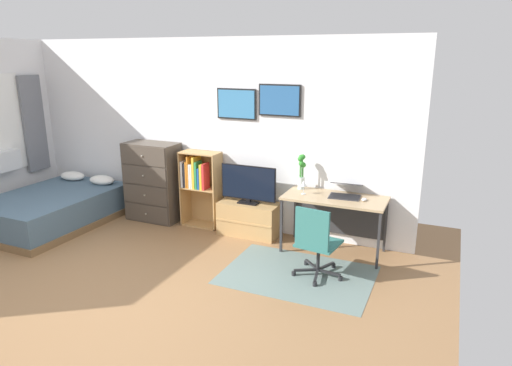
{
  "coord_description": "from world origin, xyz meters",
  "views": [
    {
      "loc": [
        3.36,
        -3.32,
        2.46
      ],
      "look_at": [
        1.24,
        1.5,
        0.97
      ],
      "focal_mm": 31.99,
      "sensor_mm": 36.0,
      "label": 1
    }
  ],
  "objects_px": {
    "desk": "(336,205)",
    "computer_mouse": "(364,199)",
    "office_chair": "(316,241)",
    "television": "(248,185)",
    "dresser": "(153,182)",
    "wine_glass": "(304,184)",
    "bed": "(53,208)",
    "bamboo_vase": "(302,170)",
    "tv_stand": "(249,219)",
    "bookshelf": "(199,182)",
    "laptop": "(346,191)"
  },
  "relations": [
    {
      "from": "bookshelf",
      "to": "wine_glass",
      "type": "distance_m",
      "value": 1.69
    },
    {
      "from": "desk",
      "to": "bamboo_vase",
      "type": "height_order",
      "value": "bamboo_vase"
    },
    {
      "from": "wine_glass",
      "to": "bed",
      "type": "bearing_deg",
      "value": -169.83
    },
    {
      "from": "desk",
      "to": "computer_mouse",
      "type": "height_order",
      "value": "computer_mouse"
    },
    {
      "from": "tv_stand",
      "to": "wine_glass",
      "type": "distance_m",
      "value": 1.06
    },
    {
      "from": "dresser",
      "to": "wine_glass",
      "type": "bearing_deg",
      "value": -2.9
    },
    {
      "from": "office_chair",
      "to": "dresser",
      "type": "bearing_deg",
      "value": 170.53
    },
    {
      "from": "dresser",
      "to": "television",
      "type": "height_order",
      "value": "dresser"
    },
    {
      "from": "dresser",
      "to": "bookshelf",
      "type": "relative_size",
      "value": 1.07
    },
    {
      "from": "desk",
      "to": "bamboo_vase",
      "type": "bearing_deg",
      "value": 169.05
    },
    {
      "from": "tv_stand",
      "to": "computer_mouse",
      "type": "bearing_deg",
      "value": -3.78
    },
    {
      "from": "bookshelf",
      "to": "laptop",
      "type": "distance_m",
      "value": 2.18
    },
    {
      "from": "bookshelf",
      "to": "laptop",
      "type": "height_order",
      "value": "bookshelf"
    },
    {
      "from": "bed",
      "to": "computer_mouse",
      "type": "distance_m",
      "value": 4.55
    },
    {
      "from": "dresser",
      "to": "bamboo_vase",
      "type": "relative_size",
      "value": 2.57
    },
    {
      "from": "television",
      "to": "computer_mouse",
      "type": "xyz_separation_m",
      "value": [
        1.6,
        -0.08,
        0.02
      ]
    },
    {
      "from": "bed",
      "to": "wine_glass",
      "type": "height_order",
      "value": "wine_glass"
    },
    {
      "from": "dresser",
      "to": "tv_stand",
      "type": "xyz_separation_m",
      "value": [
        1.6,
        0.02,
        -0.36
      ]
    },
    {
      "from": "office_chair",
      "to": "computer_mouse",
      "type": "distance_m",
      "value": 0.92
    },
    {
      "from": "computer_mouse",
      "to": "desk",
      "type": "bearing_deg",
      "value": 167.5
    },
    {
      "from": "bookshelf",
      "to": "bamboo_vase",
      "type": "distance_m",
      "value": 1.6
    },
    {
      "from": "office_chair",
      "to": "wine_glass",
      "type": "distance_m",
      "value": 0.96
    },
    {
      "from": "dresser",
      "to": "desk",
      "type": "distance_m",
      "value": 2.83
    },
    {
      "from": "television",
      "to": "bamboo_vase",
      "type": "distance_m",
      "value": 0.78
    },
    {
      "from": "bookshelf",
      "to": "bamboo_vase",
      "type": "height_order",
      "value": "bamboo_vase"
    },
    {
      "from": "bed",
      "to": "office_chair",
      "type": "height_order",
      "value": "office_chair"
    },
    {
      "from": "dresser",
      "to": "desk",
      "type": "xyz_separation_m",
      "value": [
        2.83,
        -0.01,
        0.01
      ]
    },
    {
      "from": "bed",
      "to": "bamboo_vase",
      "type": "distance_m",
      "value": 3.77
    },
    {
      "from": "bed",
      "to": "desk",
      "type": "height_order",
      "value": "desk"
    },
    {
      "from": "computer_mouse",
      "to": "dresser",
      "type": "bearing_deg",
      "value": 178.38
    },
    {
      "from": "tv_stand",
      "to": "wine_glass",
      "type": "relative_size",
      "value": 4.69
    },
    {
      "from": "dresser",
      "to": "wine_glass",
      "type": "relative_size",
      "value": 6.65
    },
    {
      "from": "office_chair",
      "to": "wine_glass",
      "type": "relative_size",
      "value": 4.78
    },
    {
      "from": "bookshelf",
      "to": "tv_stand",
      "type": "relative_size",
      "value": 1.32
    },
    {
      "from": "wine_glass",
      "to": "office_chair",
      "type": "bearing_deg",
      "value": -62.25
    },
    {
      "from": "laptop",
      "to": "computer_mouse",
      "type": "xyz_separation_m",
      "value": [
        0.26,
        -0.12,
        -0.05
      ]
    },
    {
      "from": "bookshelf",
      "to": "office_chair",
      "type": "bearing_deg",
      "value": -24.65
    },
    {
      "from": "computer_mouse",
      "to": "bamboo_vase",
      "type": "relative_size",
      "value": 0.22
    },
    {
      "from": "bed",
      "to": "television",
      "type": "xyz_separation_m",
      "value": [
        2.87,
        0.78,
        0.49
      ]
    },
    {
      "from": "dresser",
      "to": "bookshelf",
      "type": "distance_m",
      "value": 0.77
    },
    {
      "from": "laptop",
      "to": "bookshelf",
      "type": "bearing_deg",
      "value": 174.12
    },
    {
      "from": "office_chair",
      "to": "wine_glass",
      "type": "bearing_deg",
      "value": 125.64
    },
    {
      "from": "dresser",
      "to": "desk",
      "type": "bearing_deg",
      "value": -0.2
    },
    {
      "from": "tv_stand",
      "to": "bed",
      "type": "bearing_deg",
      "value": -164.38
    },
    {
      "from": "computer_mouse",
      "to": "bamboo_vase",
      "type": "distance_m",
      "value": 0.92
    },
    {
      "from": "tv_stand",
      "to": "computer_mouse",
      "type": "relative_size",
      "value": 8.11
    },
    {
      "from": "television",
      "to": "office_chair",
      "type": "xyz_separation_m",
      "value": [
        1.23,
        -0.88,
        -0.28
      ]
    },
    {
      "from": "bookshelf",
      "to": "tv_stand",
      "type": "distance_m",
      "value": 0.94
    },
    {
      "from": "tv_stand",
      "to": "office_chair",
      "type": "distance_m",
      "value": 1.54
    },
    {
      "from": "bed",
      "to": "tv_stand",
      "type": "bearing_deg",
      "value": 16.14
    }
  ]
}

